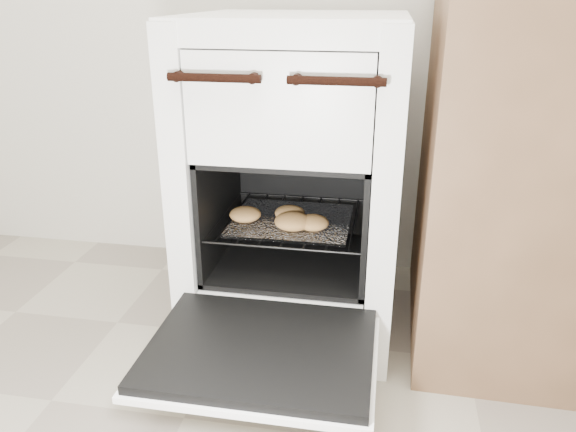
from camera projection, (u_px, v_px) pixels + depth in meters
name	position (u px, v px, depth m)	size (l,w,h in m)	color
stove	(297.00, 183.00, 1.56)	(0.56, 0.62, 0.85)	white
oven_door	(261.00, 351.00, 1.22)	(0.50, 0.39, 0.04)	black
oven_rack	(293.00, 220.00, 1.53)	(0.40, 0.39, 0.01)	black
foil_sheet	(292.00, 220.00, 1.52)	(0.32, 0.28, 0.01)	silver
baked_rolls	(285.00, 218.00, 1.47)	(0.30, 0.18, 0.04)	tan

